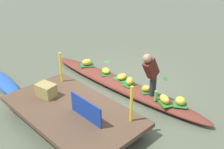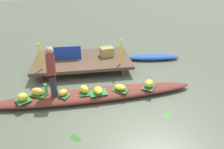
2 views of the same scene
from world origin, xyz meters
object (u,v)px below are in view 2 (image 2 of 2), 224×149
object	(u,v)px
vendor_person	(51,69)
banana_bunch_4	(22,97)
banana_bunch_0	(63,92)
water_bottle	(46,89)
banana_bunch_1	(37,91)
banana_bunch_5	(120,87)
moored_boat	(153,57)
banana_bunch_2	(149,83)
market_banner	(67,53)
vendor_boat	(96,95)
banana_bunch_6	(98,90)
produce_crate	(107,52)
banana_bunch_3	(84,89)

from	to	relation	value
vendor_person	banana_bunch_4	bearing A→B (deg)	-162.67
banana_bunch_0	water_bottle	xyz separation A→B (m)	(-0.43, 0.18, 0.05)
banana_bunch_1	banana_bunch_5	world-z (taller)	banana_bunch_1
moored_boat	banana_bunch_2	bearing A→B (deg)	-106.04
banana_bunch_5	water_bottle	xyz separation A→B (m)	(-1.90, 0.16, 0.05)
market_banner	vendor_boat	bearing A→B (deg)	-66.01
banana_bunch_5	vendor_boat	bearing A→B (deg)	175.82
market_banner	banana_bunch_1	bearing A→B (deg)	-109.15
banana_bunch_0	banana_bunch_1	distance (m)	0.65
banana_bunch_6	produce_crate	world-z (taller)	produce_crate
banana_bunch_3	banana_bunch_6	bearing A→B (deg)	-11.66
banana_bunch_3	water_bottle	size ratio (longest dim) A/B	0.98
moored_boat	banana_bunch_4	distance (m)	4.74
banana_bunch_3	banana_bunch_4	world-z (taller)	same
banana_bunch_0	banana_bunch_6	bearing A→B (deg)	-2.25
banana_bunch_2	banana_bunch_6	bearing A→B (deg)	-176.17
banana_bunch_0	banana_bunch_5	size ratio (longest dim) A/B	0.81
vendor_person	banana_bunch_0	bearing A→B (deg)	-35.14
moored_boat	banana_bunch_6	bearing A→B (deg)	-128.66
banana_bunch_3	produce_crate	distance (m)	2.18
water_bottle	produce_crate	distance (m)	2.60
banana_bunch_5	banana_bunch_6	xyz separation A→B (m)	(-0.59, -0.06, 0.00)
banana_bunch_1	banana_bunch_3	size ratio (longest dim) A/B	1.23
water_bottle	banana_bunch_4	bearing A→B (deg)	-153.79
banana_bunch_3	vendor_person	xyz separation A→B (m)	(-0.75, 0.11, 0.58)
banana_bunch_1	water_bottle	bearing A→B (deg)	16.05
banana_bunch_3	produce_crate	size ratio (longest dim) A/B	0.57
banana_bunch_4	produce_crate	bearing A→B (deg)	42.17
moored_boat	banana_bunch_5	xyz separation A→B (m)	(-1.70, -2.25, 0.21)
banana_bunch_4	water_bottle	world-z (taller)	water_bottle
banana_bunch_0	produce_crate	bearing A→B (deg)	55.74
vendor_person	water_bottle	bearing A→B (deg)	172.59
water_bottle	produce_crate	bearing A→B (deg)	45.70
vendor_person	water_bottle	world-z (taller)	vendor_person
vendor_person	produce_crate	size ratio (longest dim) A/B	2.69
banana_bunch_0	vendor_person	xyz separation A→B (m)	(-0.21, 0.15, 0.60)
banana_bunch_5	market_banner	distance (m)	2.42
moored_boat	vendor_person	world-z (taller)	vendor_person
vendor_boat	banana_bunch_2	xyz separation A→B (m)	(1.44, -0.01, 0.22)
banana_bunch_1	water_bottle	size ratio (longest dim) A/B	1.20
vendor_person	produce_crate	world-z (taller)	vendor_person
moored_boat	banana_bunch_1	xyz separation A→B (m)	(-3.80, -2.15, 0.23)
banana_bunch_1	banana_bunch_2	size ratio (longest dim) A/B	1.03
produce_crate	banana_bunch_0	bearing A→B (deg)	-124.26
banana_bunch_3	market_banner	distance (m)	1.99
banana_bunch_3	banana_bunch_4	size ratio (longest dim) A/B	1.04
moored_boat	banana_bunch_1	distance (m)	4.38
banana_bunch_1	market_banner	distance (m)	1.96
banana_bunch_4	banana_bunch_6	bearing A→B (deg)	1.37
banana_bunch_2	banana_bunch_4	bearing A→B (deg)	-177.57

